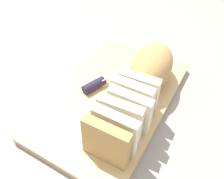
% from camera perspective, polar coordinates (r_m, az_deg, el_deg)
% --- Properties ---
extents(ground_plane, '(3.00, 3.00, 0.00)m').
position_cam_1_polar(ground_plane, '(0.65, 0.00, -3.13)').
color(ground_plane, gray).
extents(cutting_board, '(0.46, 0.30, 0.02)m').
position_cam_1_polar(cutting_board, '(0.64, 0.00, -2.49)').
color(cutting_board, tan).
rests_on(cutting_board, ground_plane).
extents(bread_loaf, '(0.37, 0.14, 0.11)m').
position_cam_1_polar(bread_loaf, '(0.60, 6.90, 1.01)').
color(bread_loaf, tan).
rests_on(bread_loaf, cutting_board).
extents(bread_knife, '(0.27, 0.11, 0.03)m').
position_cam_1_polar(bread_knife, '(0.66, -2.41, 1.91)').
color(bread_knife, silver).
rests_on(bread_knife, cutting_board).
extents(crumb_near_knife, '(0.01, 0.01, 0.01)m').
position_cam_1_polar(crumb_near_knife, '(0.64, 2.90, -1.39)').
color(crumb_near_knife, tan).
rests_on(crumb_near_knife, cutting_board).
extents(crumb_near_loaf, '(0.01, 0.01, 0.01)m').
position_cam_1_polar(crumb_near_loaf, '(0.62, 0.68, -3.16)').
color(crumb_near_loaf, tan).
rests_on(crumb_near_loaf, cutting_board).
extents(crumb_stray_left, '(0.01, 0.01, 0.01)m').
position_cam_1_polar(crumb_stray_left, '(0.62, 4.93, -2.78)').
color(crumb_stray_left, tan).
rests_on(crumb_stray_left, cutting_board).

